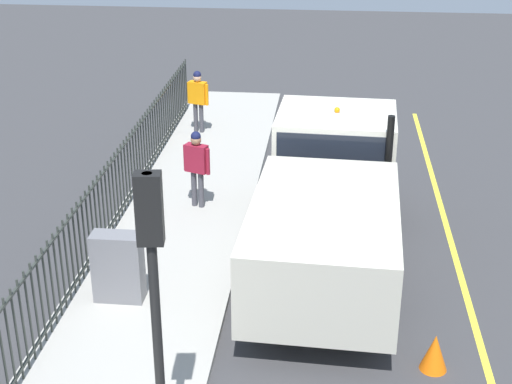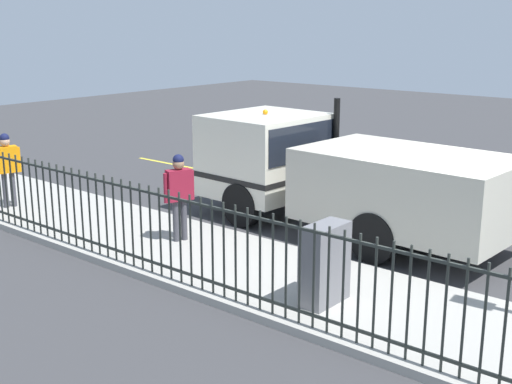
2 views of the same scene
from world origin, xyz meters
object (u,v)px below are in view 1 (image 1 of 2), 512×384
object	(u,v)px
pedestrian_distant	(198,95)
traffic_cone	(435,352)
worker_standing	(197,161)
work_truck	(330,191)
traffic_light_near	(153,265)
utility_cabinet	(118,267)

from	to	relation	value
pedestrian_distant	traffic_cone	distance (m)	11.33
worker_standing	work_truck	bearing A→B (deg)	-9.04
pedestrian_distant	traffic_light_near	xyz separation A→B (m)	(-1.67, 12.26, 1.71)
traffic_light_near	traffic_cone	world-z (taller)	traffic_light_near
worker_standing	traffic_light_near	xyz separation A→B (m)	(-0.86, 7.44, 1.72)
worker_standing	traffic_cone	world-z (taller)	worker_standing
traffic_light_near	traffic_cone	xyz separation A→B (m)	(-3.65, -2.30, -2.60)
worker_standing	utility_cabinet	size ratio (longest dim) A/B	1.39
work_truck	utility_cabinet	xyz separation A→B (m)	(3.54, 2.31, -0.55)
pedestrian_distant	utility_cabinet	size ratio (longest dim) A/B	1.39
traffic_light_near	utility_cabinet	bearing A→B (deg)	106.53
work_truck	pedestrian_distant	bearing A→B (deg)	122.45
worker_standing	traffic_cone	distance (m)	6.90
pedestrian_distant	utility_cabinet	bearing A→B (deg)	-72.10
pedestrian_distant	work_truck	bearing A→B (deg)	-43.04
work_truck	pedestrian_distant	world-z (taller)	work_truck
work_truck	traffic_cone	world-z (taller)	work_truck
pedestrian_distant	utility_cabinet	distance (m)	8.70
work_truck	traffic_light_near	bearing A→B (deg)	-106.22
traffic_light_near	utility_cabinet	world-z (taller)	traffic_light_near
work_truck	utility_cabinet	world-z (taller)	work_truck
work_truck	traffic_light_near	xyz separation A→B (m)	(2.00, 5.88, 1.60)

